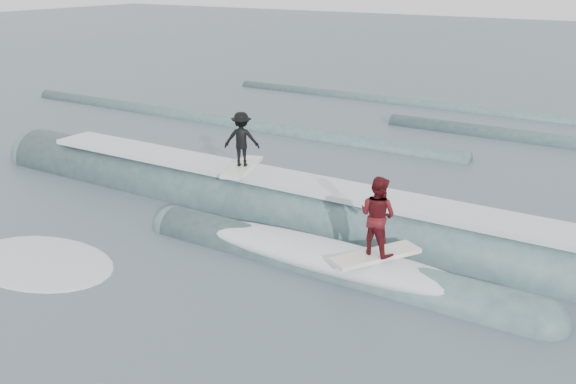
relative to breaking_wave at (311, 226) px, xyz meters
The scene contains 6 objects.
ground 6.11m from the breaking_wave, 92.94° to the right, with size 160.00×160.00×0.00m, color #40525D.
breaking_wave is the anchor object (origin of this frame).
surfer_black 3.03m from the breaking_wave, behind, with size 1.10×2.07×1.58m.
surfer_red 3.46m from the breaking_wave, 34.79° to the right, with size 1.48×2.01×1.78m.
whitewater 7.61m from the breaking_wave, 93.96° to the right, with size 9.62×6.85×0.10m.
far_swells 11.55m from the breaking_wave, 91.15° to the left, with size 39.41×8.65×0.80m.
Camera 1 is at (7.90, -7.03, 6.32)m, focal length 40.00 mm.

